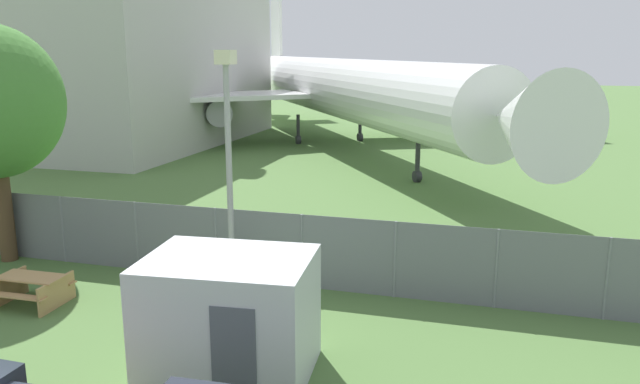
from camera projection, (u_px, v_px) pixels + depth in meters
hangar_building at (82, 49)px, 43.68m from camera, size 20.42×20.68×14.51m
perimeter_fence at (216, 243)px, 17.59m from camera, size 56.07×0.07×2.06m
airplane at (336, 88)px, 41.80m from camera, size 34.41×40.83×11.53m
portable_cabin at (229, 316)px, 12.35m from camera, size 3.45×2.73×2.42m
picnic_bench_near_cabin at (32, 287)px, 15.87m from camera, size 1.70×1.44×0.76m
light_mast at (228, 143)px, 16.25m from camera, size 0.44×0.44×6.36m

